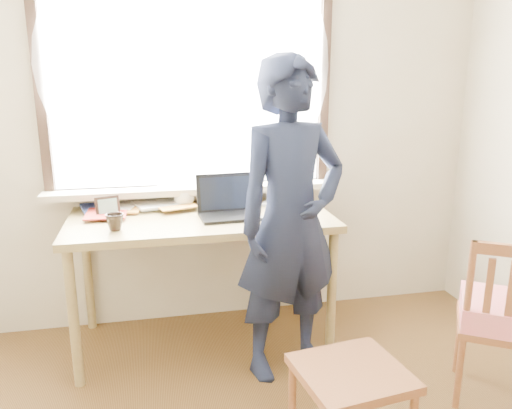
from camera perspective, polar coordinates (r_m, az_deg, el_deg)
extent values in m
cube|color=beige|center=(3.29, -3.95, 8.59)|extent=(3.50, 0.02, 2.60)
cube|color=white|center=(3.24, -7.62, 13.72)|extent=(1.70, 0.01, 1.30)
cube|color=black|center=(3.30, -7.20, 1.84)|extent=(1.82, 0.06, 0.06)
cube|color=black|center=(3.27, -23.55, 12.68)|extent=(0.06, 0.06, 1.30)
cube|color=black|center=(3.41, 7.77, 13.75)|extent=(0.06, 0.06, 1.30)
cube|color=beige|center=(3.23, -7.10, 1.74)|extent=(1.85, 0.20, 0.04)
cube|color=white|center=(3.16, -7.57, 15.52)|extent=(1.95, 0.02, 1.65)
cube|color=olive|center=(3.00, -6.29, -1.66)|extent=(1.55, 0.77, 0.04)
cylinder|color=olive|center=(2.86, -20.11, -12.24)|extent=(0.06, 0.06, 0.78)
cylinder|color=olive|center=(3.46, -18.67, -7.36)|extent=(0.06, 0.06, 0.78)
cylinder|color=olive|center=(3.00, 8.63, -10.22)|extent=(0.06, 0.06, 0.78)
cylinder|color=olive|center=(3.58, 4.91, -5.92)|extent=(0.06, 0.06, 0.78)
cube|color=black|center=(2.94, -3.00, -1.32)|extent=(0.36, 0.27, 0.02)
cube|color=black|center=(3.02, -3.53, 1.37)|extent=(0.35, 0.09, 0.23)
cube|color=black|center=(3.02, -3.53, 1.37)|extent=(0.31, 0.07, 0.19)
cube|color=black|center=(2.93, -2.95, -1.32)|extent=(0.32, 0.16, 0.00)
imported|color=white|center=(3.19, -8.22, 0.62)|extent=(0.18, 0.18, 0.10)
imported|color=black|center=(2.79, -15.82, -1.94)|extent=(0.14, 0.14, 0.09)
ellipsoid|color=black|center=(2.97, 2.76, -0.97)|extent=(0.08, 0.06, 0.03)
cube|color=white|center=(3.27, -13.07, -0.13)|extent=(0.23, 0.23, 0.01)
cube|color=white|center=(3.22, -11.36, -0.13)|extent=(0.37, 0.37, 0.01)
cube|color=white|center=(3.25, -6.20, 0.34)|extent=(0.29, 0.30, 0.02)
cube|color=maroon|center=(3.09, -11.42, -0.64)|extent=(0.28, 0.30, 0.01)
cube|color=white|center=(3.14, -12.86, -0.39)|extent=(0.33, 0.34, 0.01)
cube|color=maroon|center=(3.22, -11.95, 0.16)|extent=(0.32, 0.35, 0.02)
cube|color=white|center=(3.24, -12.18, 0.20)|extent=(0.26, 0.31, 0.00)
imported|color=white|center=(3.23, -13.30, -0.20)|extent=(0.19, 0.25, 0.02)
imported|color=white|center=(3.28, 1.10, 0.39)|extent=(0.25, 0.27, 0.02)
cube|color=black|center=(3.08, -16.61, -0.30)|extent=(0.14, 0.06, 0.11)
cube|color=#4E823A|center=(3.08, -16.61, -0.30)|extent=(0.11, 0.04, 0.08)
cube|color=brown|center=(2.25, 10.86, -18.42)|extent=(0.49, 0.47, 0.04)
cylinder|color=brown|center=(2.43, 4.15, -21.75)|extent=(0.04, 0.04, 0.41)
cylinder|color=brown|center=(2.58, 12.32, -19.65)|extent=(0.04, 0.04, 0.41)
cube|color=brown|center=(2.89, 26.18, -12.32)|extent=(0.56, 0.56, 0.04)
cylinder|color=brown|center=(3.12, 22.13, -14.21)|extent=(0.03, 0.03, 0.39)
cylinder|color=brown|center=(2.83, 22.19, -17.42)|extent=(0.03, 0.03, 0.39)
cylinder|color=brown|center=(2.61, 23.18, -8.75)|extent=(0.03, 0.03, 0.47)
cube|color=brown|center=(2.64, 27.04, -9.61)|extent=(0.04, 0.03, 0.38)
cube|color=brown|center=(2.63, 24.98, -9.46)|extent=(0.04, 0.03, 0.38)
cube|color=red|center=(2.86, 26.36, -10.88)|extent=(0.55, 0.55, 0.12)
imported|color=black|center=(2.69, 3.99, -1.95)|extent=(0.73, 0.57, 1.75)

